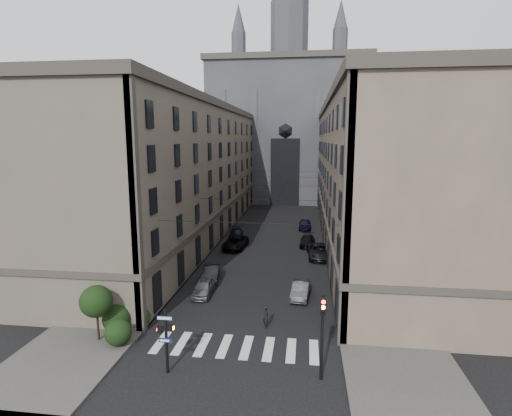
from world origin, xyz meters
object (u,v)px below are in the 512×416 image
at_px(gothic_tower, 288,122).
at_px(traffic_light_right, 322,327).
at_px(pedestrian_signal_left, 166,337).
at_px(pedestrian, 266,317).
at_px(car_left_near, 204,287).
at_px(car_left_far, 236,234).
at_px(car_left_midnear, 211,274).
at_px(car_right_midnear, 319,251).
at_px(car_left_midfar, 235,243).
at_px(car_right_midfar, 307,241).
at_px(car_right_near, 300,290).
at_px(car_right_far, 305,224).

relative_size(gothic_tower, traffic_light_right, 11.15).
xyz_separation_m(pedestrian_signal_left, pedestrian, (5.28, 6.50, -1.46)).
height_order(car_left_near, car_left_far, car_left_near).
height_order(car_left_midnear, car_right_midnear, car_right_midnear).
height_order(traffic_light_right, car_right_midnear, traffic_light_right).
bearing_deg(car_left_midfar, car_left_near, -86.17).
relative_size(gothic_tower, car_left_near, 14.33).
relative_size(gothic_tower, car_left_far, 12.62).
xyz_separation_m(car_left_midnear, car_left_far, (-0.58, 17.34, -0.06)).
xyz_separation_m(pedestrian_signal_left, traffic_light_right, (9.11, 0.42, 0.97)).
bearing_deg(car_left_midnear, car_right_midfar, 48.78).
xyz_separation_m(gothic_tower, car_left_near, (-4.45, -61.31, -17.11)).
bearing_deg(gothic_tower, car_left_midnear, -94.59).
distance_m(car_right_midnear, car_right_midfar, 5.39).
xyz_separation_m(car_right_midnear, car_right_midfar, (-1.39, 5.21, -0.14)).
distance_m(gothic_tower, car_left_midnear, 60.37).
height_order(pedestrian_signal_left, car_right_midnear, pedestrian_signal_left).
bearing_deg(car_left_midfar, pedestrian_signal_left, -84.07).
relative_size(car_left_far, car_right_midnear, 0.79).
bearing_deg(car_right_midfar, car_right_near, -88.94).
relative_size(car_left_far, car_right_near, 1.11).
bearing_deg(gothic_tower, car_left_midfar, -95.44).
height_order(gothic_tower, car_left_midnear, gothic_tower).
bearing_deg(car_left_far, gothic_tower, 76.72).
height_order(gothic_tower, car_right_midnear, gothic_tower).
xyz_separation_m(car_left_midnear, pedestrian, (6.40, -9.24, 0.14)).
bearing_deg(car_right_midnear, car_left_midnear, -142.90).
relative_size(traffic_light_right, car_right_near, 1.26).
bearing_deg(traffic_light_right, pedestrian, 122.26).
xyz_separation_m(car_right_near, car_right_far, (0.20, 27.36, 0.10)).
relative_size(traffic_light_right, pedestrian, 3.00).
bearing_deg(car_right_near, car_right_midnear, 85.58).
height_order(gothic_tower, pedestrian, gothic_tower).
relative_size(gothic_tower, car_right_midnear, 10.00).
bearing_deg(car_left_midfar, pedestrian, -69.72).
bearing_deg(gothic_tower, car_right_far, -82.50).
xyz_separation_m(pedestrian_signal_left, car_right_midnear, (9.71, 24.94, -1.52)).
bearing_deg(car_right_far, car_right_midnear, -82.27).
distance_m(car_left_far, car_right_far, 11.87).
height_order(car_right_midnear, pedestrian, pedestrian).
bearing_deg(gothic_tower, car_right_midfar, -83.67).
bearing_deg(car_right_far, car_left_far, -143.24).
relative_size(gothic_tower, pedestrian_signal_left, 14.50).
relative_size(car_right_midfar, car_right_far, 1.00).
distance_m(car_right_far, pedestrian, 33.62).
xyz_separation_m(car_left_near, car_left_midnear, (-0.18, 3.59, 0.03)).
height_order(pedestrian_signal_left, pedestrian, pedestrian_signal_left).
bearing_deg(pedestrian_signal_left, car_left_midnear, 94.08).
bearing_deg(car_right_midnear, car_right_near, -102.49).
relative_size(car_left_midnear, car_right_midfar, 0.96).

